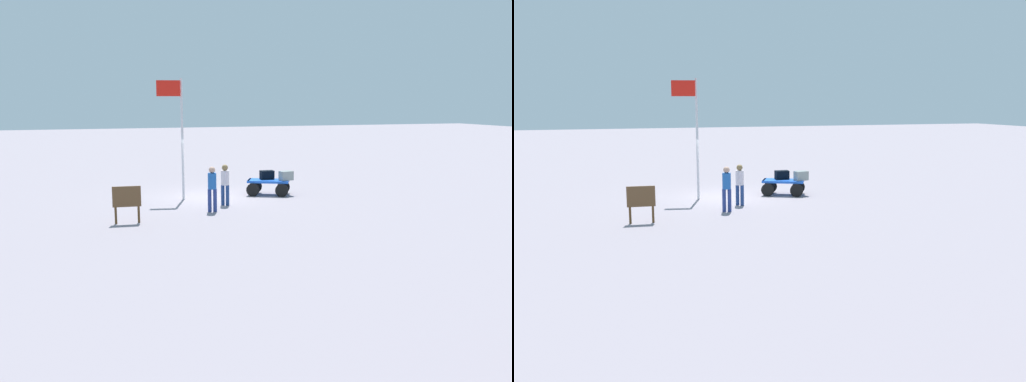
% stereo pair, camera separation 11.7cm
% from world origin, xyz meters
% --- Properties ---
extents(ground_plane, '(120.00, 120.00, 0.00)m').
position_xyz_m(ground_plane, '(0.00, 0.00, 0.00)').
color(ground_plane, gray).
extents(luggage_cart, '(2.09, 1.74, 0.66)m').
position_xyz_m(luggage_cart, '(-2.62, 0.22, 0.46)').
color(luggage_cart, blue).
rests_on(luggage_cart, ground).
extents(suitcase_tan, '(0.60, 0.39, 0.38)m').
position_xyz_m(suitcase_tan, '(-2.64, 0.01, 0.85)').
color(suitcase_tan, black).
rests_on(suitcase_tan, luggage_cart).
extents(suitcase_navy, '(0.61, 0.48, 0.40)m').
position_xyz_m(suitcase_navy, '(-3.33, 0.57, 0.86)').
color(suitcase_navy, gray).
rests_on(suitcase_navy, luggage_cart).
extents(worker_lead, '(0.44, 0.44, 1.62)m').
position_xyz_m(worker_lead, '(-0.21, 2.00, 0.94)').
color(worker_lead, navy).
rests_on(worker_lead, ground).
extents(worker_trailing, '(0.37, 0.37, 1.69)m').
position_xyz_m(worker_trailing, '(0.56, 3.08, 0.98)').
color(worker_trailing, navy).
rests_on(worker_trailing, ground).
extents(flagpole, '(1.05, 0.21, 4.99)m').
position_xyz_m(flagpole, '(1.25, 0.21, 3.05)').
color(flagpole, silver).
rests_on(flagpole, ground).
extents(signboard, '(0.94, 0.14, 1.27)m').
position_xyz_m(signboard, '(3.74, 4.11, 0.82)').
color(signboard, '#4C3319').
rests_on(signboard, ground).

